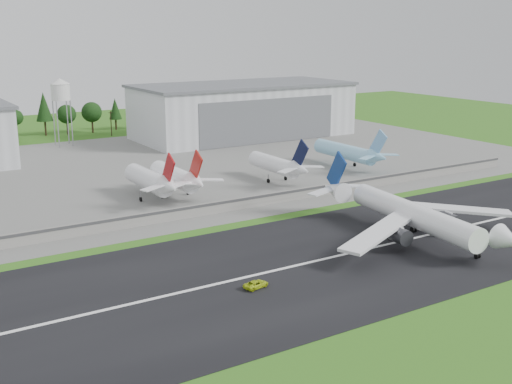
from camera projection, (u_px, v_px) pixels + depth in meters
ground at (340, 277)px, 133.27m from camera, size 600.00×600.00×0.00m
runway at (311, 262)px, 141.48m from camera, size 320.00×60.00×0.10m
runway_centerline at (311, 262)px, 141.47m from camera, size 220.00×1.00×0.02m
apron at (129, 171)px, 231.92m from camera, size 320.00×150.00×0.10m
blast_fence at (214, 208)px, 178.03m from camera, size 240.00×0.61×3.50m
hangar_east at (243, 110)px, 304.21m from camera, size 102.00×47.00×25.20m
water_tower at (60, 90)px, 276.75m from camera, size 8.40×8.40×29.40m
utility_poles at (66, 140)px, 297.71m from camera, size 230.00×3.00×12.00m
treeline at (57, 135)px, 310.04m from camera, size 320.00×16.00×22.00m
main_airliner at (415, 220)px, 155.70m from camera, size 56.83×59.24×18.17m
ground_vehicle at (256, 284)px, 127.24m from camera, size 5.76×3.44×1.50m
parked_jet_red_a at (153, 181)px, 190.07m from camera, size 7.36×31.29×16.76m
parked_jet_red_b at (179, 178)px, 194.43m from camera, size 7.36×31.29×16.76m
parked_jet_navy at (280, 165)px, 213.35m from camera, size 7.36×31.29×16.49m
parked_jet_skyblue at (350, 152)px, 235.30m from camera, size 7.36×37.29×16.58m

